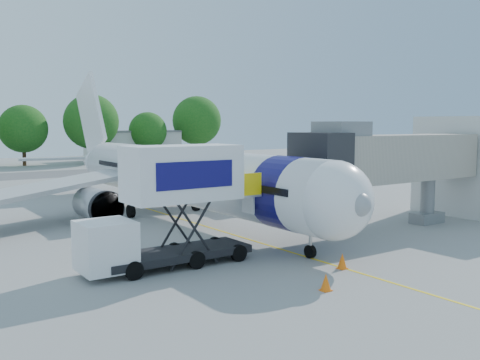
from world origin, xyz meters
TOP-DOWN VIEW (x-y plane):
  - ground at (0.00, 0.00)m, footprint 160.00×160.00m
  - guidance_line at (0.00, 0.00)m, footprint 0.15×70.00m
  - taxiway_strip at (0.00, 42.00)m, footprint 120.00×10.00m
  - aircraft at (0.00, 4.12)m, footprint 34.17×37.73m
  - jet_bridge at (7.99, -7.00)m, footprint 13.90×3.20m
  - catering_hiloader at (-6.26, -7.00)m, footprint 8.50×2.44m
  - ground_tug at (-2.76, -18.04)m, footprint 3.74×2.20m
  - safety_cone_a at (-0.13, -11.76)m, footprint 0.44×0.44m
  - safety_cone_b at (-2.96, -13.66)m, footprint 0.43×0.43m
  - outbuilding_right at (22.00, 62.00)m, footprint 16.40×7.40m
  - tree_d at (2.44, 58.72)m, footprint 7.39×7.39m
  - tree_e at (12.52, 56.68)m, footprint 8.83×8.83m
  - tree_f at (23.38, 58.77)m, footprint 6.72×6.72m
  - tree_g at (33.88, 59.57)m, footprint 9.17×9.17m

SIDE VIEW (x-z plane):
  - ground at x=0.00m, z-range 0.00..0.00m
  - taxiway_strip at x=0.00m, z-range 0.00..0.01m
  - guidance_line at x=0.00m, z-range 0.00..0.01m
  - safety_cone_b at x=-2.96m, z-range -0.01..0.68m
  - safety_cone_a at x=-0.13m, z-range -0.02..0.69m
  - ground_tug at x=-2.76m, z-range 0.04..1.46m
  - outbuilding_right at x=22.00m, z-range 0.01..5.31m
  - catering_hiloader at x=-6.26m, z-range 0.01..5.51m
  - aircraft at x=0.00m, z-range -2.73..8.62m
  - jet_bridge at x=7.99m, z-range 1.04..7.64m
  - tree_f at x=23.38m, z-range 0.91..9.48m
  - tree_d at x=2.44m, z-range 1.01..10.43m
  - tree_e at x=12.52m, z-range 1.21..12.47m
  - tree_g at x=33.88m, z-range 1.25..12.94m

